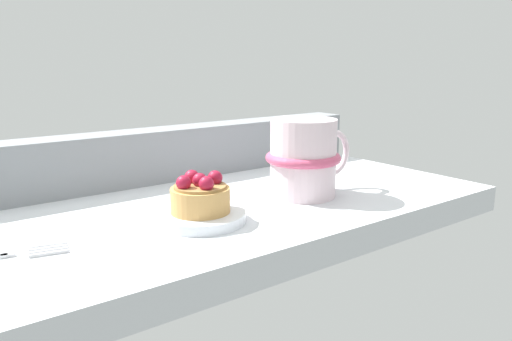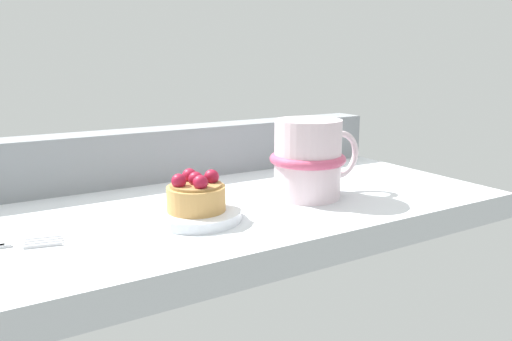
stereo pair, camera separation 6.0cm
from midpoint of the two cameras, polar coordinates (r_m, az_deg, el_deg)
ground_plane at (r=63.85cm, az=-2.50°, el=-5.06°), size 73.46×35.31×3.44cm
window_rail_back at (r=75.53cm, az=-7.99°, el=1.93°), size 71.99×5.51×7.59cm
dessert_plate at (r=56.16cm, az=-3.76°, el=-5.17°), size 10.05×10.05×1.15cm
raspberry_tart at (r=55.47cm, az=-3.80°, el=-2.79°), size 6.54×6.54×4.46cm
coffee_mug at (r=65.02cm, az=8.68°, el=1.32°), size 13.47×9.84×10.15cm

